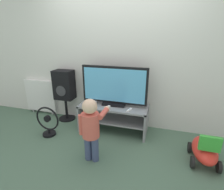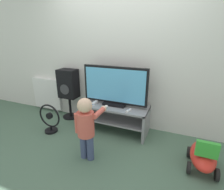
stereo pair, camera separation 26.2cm
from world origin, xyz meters
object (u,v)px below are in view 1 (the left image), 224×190
at_px(television, 114,87).
at_px(game_console, 94,103).
at_px(speaker_tower, 64,87).
at_px(floor_fan, 48,123).
at_px(remote_primary, 129,110).
at_px(ride_on_toy, 205,150).
at_px(child, 91,125).
at_px(radiator, 41,96).

bearing_deg(television, game_console, -163.94).
distance_m(speaker_tower, floor_fan, 0.76).
bearing_deg(remote_primary, speaker_tower, 167.97).
height_order(remote_primary, floor_fan, floor_fan).
relative_size(game_console, speaker_tower, 0.16).
height_order(television, ride_on_toy, television).
height_order(child, ride_on_toy, child).
height_order(remote_primary, ride_on_toy, remote_primary).
distance_m(television, game_console, 0.46).
bearing_deg(ride_on_toy, television, 161.28).
xyz_separation_m(remote_primary, radiator, (-1.98, 0.39, -0.10)).
xyz_separation_m(television, child, (-0.06, -0.85, -0.28)).
height_order(speaker_tower, radiator, speaker_tower).
bearing_deg(radiator, child, -33.70).
distance_m(floor_fan, ride_on_toy, 2.38).
bearing_deg(speaker_tower, television, -7.03).
relative_size(floor_fan, radiator, 0.71).
height_order(game_console, speaker_tower, speaker_tower).
distance_m(game_console, remote_primary, 0.63).
bearing_deg(ride_on_toy, floor_fan, -179.30).
height_order(child, floor_fan, child).
distance_m(remote_primary, floor_fan, 1.37).
height_order(speaker_tower, ride_on_toy, speaker_tower).
distance_m(game_console, floor_fan, 0.83).
relative_size(television, speaker_tower, 1.12).
height_order(speaker_tower, floor_fan, speaker_tower).
xyz_separation_m(game_console, remote_primary, (0.63, -0.06, -0.01)).
relative_size(television, game_console, 6.96).
bearing_deg(ride_on_toy, child, -165.26).
distance_m(game_console, radiator, 1.39).
bearing_deg(game_console, speaker_tower, 162.29).
bearing_deg(remote_primary, game_console, 174.51).
bearing_deg(television, child, -94.14).
bearing_deg(game_console, television, 16.06).
bearing_deg(speaker_tower, remote_primary, -12.03).
height_order(game_console, remote_primary, game_console).
xyz_separation_m(child, speaker_tower, (-0.96, 0.97, 0.16)).
bearing_deg(child, radiator, 146.30).
bearing_deg(television, floor_fan, -153.66).
relative_size(game_console, floor_fan, 0.31).
relative_size(television, remote_primary, 8.24).
xyz_separation_m(television, speaker_tower, (-1.02, 0.13, -0.13)).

